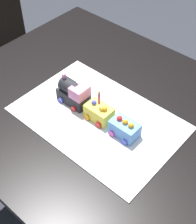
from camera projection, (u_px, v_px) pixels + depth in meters
ground_plane at (113, 213)px, 1.77m from camera, size 8.00×8.00×0.00m
dining_table at (118, 136)px, 1.31m from camera, size 1.40×1.00×0.74m
cake_board at (98, 118)px, 1.23m from camera, size 0.60×0.40×0.00m
cake_locomotive at (74, 93)px, 1.26m from camera, size 0.14×0.08×0.12m
cake_car_gondola_lemon at (99, 112)px, 1.21m from camera, size 0.10×0.08×0.07m
cake_car_tanker_sky_blue at (125, 128)px, 1.15m from camera, size 0.10×0.08×0.07m
birthday_candle at (99, 97)px, 1.16m from camera, size 0.01×0.01×0.06m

